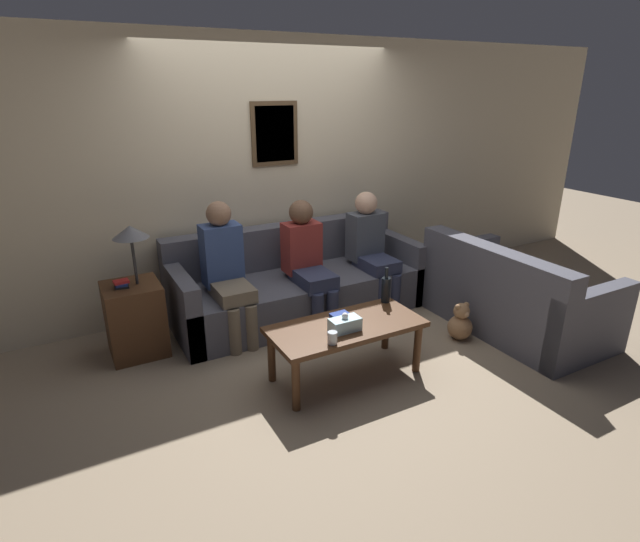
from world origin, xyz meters
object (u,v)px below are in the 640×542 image
at_px(couch_main, 297,285).
at_px(couch_side, 512,299).
at_px(wine_bottle, 386,289).
at_px(coffee_table, 346,332).
at_px(person_middle, 307,258).
at_px(person_left, 226,268).
at_px(teddy_bear, 460,323).
at_px(drinking_glass, 332,338).
at_px(person_right, 371,246).

xyz_separation_m(couch_main, couch_side, (1.58, -1.27, 0.00)).
relative_size(couch_side, wine_bottle, 5.31).
bearing_deg(coffee_table, couch_main, 81.09).
xyz_separation_m(couch_side, person_middle, (-1.57, 1.06, 0.34)).
bearing_deg(person_left, coffee_table, -62.56).
bearing_deg(person_middle, coffee_table, -101.09).
distance_m(coffee_table, wine_bottle, 0.57).
height_order(wine_bottle, person_middle, person_middle).
bearing_deg(person_left, couch_side, -25.52).
bearing_deg(teddy_bear, drinking_glass, -170.77).
relative_size(couch_main, drinking_glass, 27.34).
relative_size(wine_bottle, person_right, 0.26).
height_order(coffee_table, wine_bottle, wine_bottle).
bearing_deg(coffee_table, wine_bottle, 21.88).
height_order(person_middle, person_right, same).
bearing_deg(person_middle, drinking_glass, -109.65).
height_order(coffee_table, person_left, person_left).
bearing_deg(coffee_table, couch_side, -1.01).
distance_m(coffee_table, drinking_glass, 0.33).
xyz_separation_m(couch_main, drinking_glass, (-0.43, -1.45, 0.20)).
distance_m(couch_main, person_left, 0.86).
bearing_deg(couch_main, person_left, -168.25).
height_order(person_left, person_right, person_left).
height_order(couch_main, person_left, person_left).
bearing_deg(person_middle, wine_bottle, -69.93).
bearing_deg(teddy_bear, wine_bottle, 166.35).
height_order(wine_bottle, person_left, person_left).
height_order(wine_bottle, teddy_bear, wine_bottle).
distance_m(person_middle, teddy_bear, 1.50).
bearing_deg(teddy_bear, person_right, 104.94).
bearing_deg(couch_side, person_middle, 55.96).
height_order(drinking_glass, person_right, person_right).
relative_size(drinking_glass, person_left, 0.07).
height_order(coffee_table, person_middle, person_middle).
xyz_separation_m(couch_main, wine_bottle, (0.31, -1.04, 0.27)).
bearing_deg(person_left, person_middle, -4.01).
xyz_separation_m(couch_side, person_left, (-2.34, 1.12, 0.36)).
bearing_deg(couch_main, wine_bottle, -73.40).
bearing_deg(drinking_glass, person_middle, 70.35).
relative_size(wine_bottle, person_middle, 0.26).
distance_m(drinking_glass, person_left, 1.34).
bearing_deg(person_left, wine_bottle, -39.56).
bearing_deg(drinking_glass, coffee_table, 40.72).
xyz_separation_m(coffee_table, drinking_glass, (-0.24, -0.21, 0.11)).
xyz_separation_m(couch_main, coffee_table, (-0.19, -1.24, 0.10)).
distance_m(couch_main, couch_side, 2.03).
distance_m(couch_main, coffee_table, 1.26).
height_order(couch_side, coffee_table, couch_side).
xyz_separation_m(wine_bottle, person_middle, (-0.30, 0.83, 0.07)).
distance_m(drinking_glass, person_middle, 1.32).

